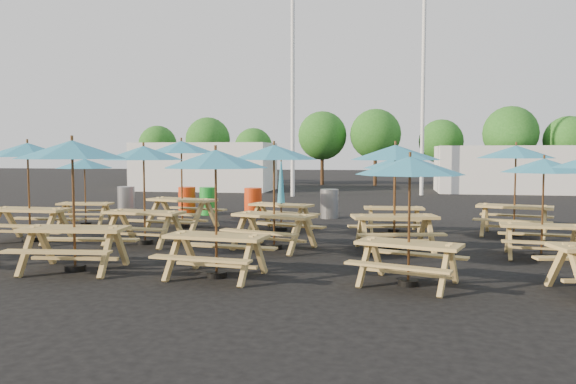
% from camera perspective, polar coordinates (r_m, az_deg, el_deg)
% --- Properties ---
extents(ground, '(120.00, 120.00, 0.00)m').
position_cam_1_polar(ground, '(14.49, -1.05, -4.75)').
color(ground, black).
rests_on(ground, ground).
extents(picnic_unit_1, '(2.07, 2.07, 2.47)m').
position_cam_1_polar(picnic_unit_1, '(15.26, -24.93, 3.30)').
color(picnic_unit_1, tan).
rests_on(picnic_unit_1, ground).
extents(picnic_unit_2, '(1.88, 1.88, 2.04)m').
position_cam_1_polar(picnic_unit_2, '(18.13, -19.97, 2.32)').
color(picnic_unit_2, tan).
rests_on(picnic_unit_2, ground).
extents(picnic_unit_3, '(2.23, 2.23, 2.45)m').
position_cam_1_polar(picnic_unit_3, '(11.09, -21.06, 3.22)').
color(picnic_unit_3, tan).
rests_on(picnic_unit_3, ground).
extents(picnic_unit_4, '(2.21, 2.21, 2.39)m').
position_cam_1_polar(picnic_unit_4, '(13.89, -14.45, 3.23)').
color(picnic_unit_4, tan).
rests_on(picnic_unit_4, ground).
extents(picnic_unit_5, '(2.61, 2.61, 2.57)m').
position_cam_1_polar(picnic_unit_5, '(16.66, -10.78, 3.92)').
color(picnic_unit_5, tan).
rests_on(picnic_unit_5, ground).
extents(picnic_unit_6, '(2.11, 2.11, 2.28)m').
position_cam_1_polar(picnic_unit_6, '(9.88, -7.36, 2.51)').
color(picnic_unit_6, tan).
rests_on(picnic_unit_6, ground).
extents(picnic_unit_7, '(2.53, 2.53, 2.41)m').
position_cam_1_polar(picnic_unit_7, '(12.75, -1.43, 3.36)').
color(picnic_unit_7, tan).
rests_on(picnic_unit_7, ground).
extents(picnic_unit_8, '(2.15, 2.01, 2.26)m').
position_cam_1_polar(picnic_unit_8, '(15.88, -0.70, -0.61)').
color(picnic_unit_8, tan).
rests_on(picnic_unit_8, ground).
extents(picnic_unit_9, '(2.27, 2.27, 2.16)m').
position_cam_1_polar(picnic_unit_9, '(9.41, 12.27, 1.78)').
color(picnic_unit_9, tan).
rests_on(picnic_unit_9, ground).
extents(picnic_unit_10, '(2.38, 2.38, 2.40)m').
position_cam_1_polar(picnic_unit_10, '(12.72, 10.84, 3.27)').
color(picnic_unit_10, tan).
rests_on(picnic_unit_10, ground).
extents(picnic_unit_11, '(1.87, 1.87, 2.08)m').
position_cam_1_polar(picnic_unit_11, '(15.82, 10.74, 2.40)').
color(picnic_unit_11, tan).
rests_on(picnic_unit_11, ground).
extents(picnic_unit_13, '(1.96, 1.96, 2.11)m').
position_cam_1_polar(picnic_unit_13, '(12.79, 24.55, 1.86)').
color(picnic_unit_13, tan).
rests_on(picnic_unit_13, ground).
extents(picnic_unit_14, '(2.49, 2.49, 2.42)m').
position_cam_1_polar(picnic_unit_14, '(15.97, 22.14, 3.24)').
color(picnic_unit_14, tan).
rests_on(picnic_unit_14, ground).
extents(waste_bin_0, '(0.61, 0.61, 0.98)m').
position_cam_1_polar(waste_bin_0, '(21.25, -16.12, -0.79)').
color(waste_bin_0, gray).
rests_on(waste_bin_0, ground).
extents(waste_bin_1, '(0.61, 0.61, 0.98)m').
position_cam_1_polar(waste_bin_1, '(20.47, -10.23, -0.87)').
color(waste_bin_1, red).
rests_on(waste_bin_1, ground).
extents(waste_bin_2, '(0.61, 0.61, 0.98)m').
position_cam_1_polar(waste_bin_2, '(20.21, -8.11, -0.91)').
color(waste_bin_2, '#1A9029').
rests_on(waste_bin_2, ground).
extents(waste_bin_3, '(0.61, 0.61, 0.98)m').
position_cam_1_polar(waste_bin_3, '(19.66, -3.57, -1.01)').
color(waste_bin_3, red).
rests_on(waste_bin_3, ground).
extents(waste_bin_4, '(0.61, 0.61, 0.98)m').
position_cam_1_polar(waste_bin_4, '(18.97, 4.22, -1.20)').
color(waste_bin_4, gray).
rests_on(waste_bin_4, ground).
extents(mast_0, '(0.20, 0.20, 12.00)m').
position_cam_1_polar(mast_0, '(28.71, 0.48, 11.58)').
color(mast_0, silver).
rests_on(mast_0, ground).
extents(mast_1, '(0.20, 0.20, 12.00)m').
position_cam_1_polar(mast_1, '(30.33, 13.58, 11.06)').
color(mast_1, silver).
rests_on(mast_1, ground).
extents(event_tent_0, '(8.00, 4.00, 2.80)m').
position_cam_1_polar(event_tent_0, '(33.82, -8.44, 2.57)').
color(event_tent_0, silver).
rests_on(event_tent_0, ground).
extents(event_tent_1, '(7.00, 4.00, 2.60)m').
position_cam_1_polar(event_tent_1, '(33.64, 20.82, 2.18)').
color(event_tent_1, silver).
rests_on(event_tent_1, ground).
extents(tree_0, '(2.80, 2.80, 4.24)m').
position_cam_1_polar(tree_0, '(42.76, -13.10, 4.71)').
color(tree_0, '#382314').
rests_on(tree_0, ground).
extents(tree_1, '(3.11, 3.11, 4.72)m').
position_cam_1_polar(tree_1, '(39.98, -8.14, 5.30)').
color(tree_1, '#382314').
rests_on(tree_1, ground).
extents(tree_2, '(2.59, 2.59, 3.93)m').
position_cam_1_polar(tree_2, '(38.80, -3.52, 4.59)').
color(tree_2, '#382314').
rests_on(tree_2, ground).
extents(tree_3, '(3.36, 3.36, 5.09)m').
position_cam_1_polar(tree_3, '(39.05, 3.50, 5.73)').
color(tree_3, '#382314').
rests_on(tree_3, ground).
extents(tree_4, '(3.41, 3.41, 5.17)m').
position_cam_1_polar(tree_4, '(38.33, 8.88, 5.81)').
color(tree_4, '#382314').
rests_on(tree_4, ground).
extents(tree_5, '(2.94, 2.94, 4.45)m').
position_cam_1_polar(tree_5, '(38.88, 15.29, 4.97)').
color(tree_5, '#382314').
rests_on(tree_5, ground).
extents(tree_6, '(3.38, 3.38, 5.13)m').
position_cam_1_polar(tree_6, '(37.70, 21.66, 5.56)').
color(tree_6, '#382314').
rests_on(tree_6, ground).
extents(tree_7, '(2.95, 2.95, 4.48)m').
position_cam_1_polar(tree_7, '(38.53, 26.60, 4.73)').
color(tree_7, '#382314').
rests_on(tree_7, ground).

